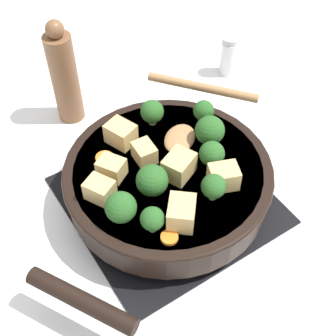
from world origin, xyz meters
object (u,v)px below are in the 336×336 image
skillet_pan (167,179)px  pepper_mill (64,76)px  wooden_spoon (192,110)px  salt_shaker (229,56)px

skillet_pan → pepper_mill: bearing=8.5°
wooden_spoon → salt_shaker: bearing=-54.0°
pepper_mill → salt_shaker: 0.35m
wooden_spoon → skillet_pan: bearing=128.5°
salt_shaker → pepper_mill: bearing=80.5°
salt_shaker → wooden_spoon: bearing=126.0°
skillet_pan → salt_shaker: 0.37m
skillet_pan → salt_shaker: salt_shaker is taller
skillet_pan → wooden_spoon: wooden_spoon is taller
wooden_spoon → salt_shaker: 0.24m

